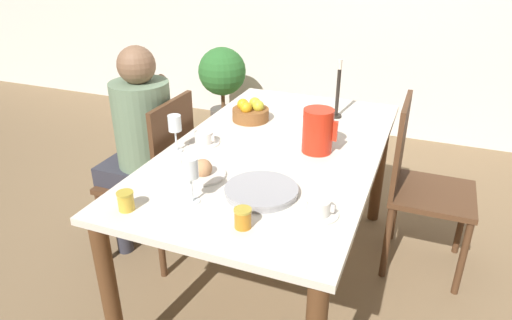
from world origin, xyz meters
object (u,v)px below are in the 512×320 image
at_px(teacup_near_person, 318,208).
at_px(serving_tray, 261,191).
at_px(chair_opposite, 420,183).
at_px(person_seated, 140,137).
at_px(wine_glass_juice, 190,171).
at_px(teacup_across, 204,139).
at_px(jam_jar_amber, 243,217).
at_px(jam_jar_red, 126,200).
at_px(candlestick_tall, 338,96).
at_px(potted_plant, 222,79).
at_px(chair_person_side, 157,176).
at_px(wine_glass_water, 175,125).
at_px(fruit_bowl, 251,112).
at_px(red_pitcher, 318,131).
at_px(bread_plate, 203,171).

height_order(teacup_near_person, serving_tray, teacup_near_person).
relative_size(chair_opposite, teacup_near_person, 6.28).
height_order(chair_opposite, person_seated, person_seated).
relative_size(wine_glass_juice, teacup_near_person, 1.22).
relative_size(teacup_across, jam_jar_amber, 2.06).
height_order(jam_jar_red, candlestick_tall, candlestick_tall).
relative_size(wine_glass_juice, potted_plant, 0.23).
height_order(chair_person_side, teacup_near_person, chair_person_side).
bearing_deg(wine_glass_water, serving_tray, -24.14).
xyz_separation_m(wine_glass_juice, fruit_bowl, (-0.12, 0.88, -0.09)).
bearing_deg(jam_jar_red, red_pitcher, 55.61).
bearing_deg(teacup_across, potted_plant, 113.26).
bearing_deg(serving_tray, wine_glass_water, 155.86).
bearing_deg(teacup_near_person, red_pitcher, 105.48).
bearing_deg(serving_tray, red_pitcher, 78.34).
bearing_deg(chair_person_side, teacup_across, -98.17).
distance_m(jam_jar_red, potted_plant, 2.66).
distance_m(wine_glass_water, teacup_across, 0.18).
height_order(wine_glass_water, teacup_across, wine_glass_water).
relative_size(jam_jar_red, potted_plant, 0.09).
bearing_deg(person_seated, teacup_near_person, -113.04).
distance_m(serving_tray, fruit_bowl, 0.80).
distance_m(red_pitcher, teacup_across, 0.55).
distance_m(person_seated, jam_jar_red, 0.82).
relative_size(teacup_across, serving_tray, 0.52).
height_order(chair_person_side, wine_glass_juice, wine_glass_juice).
distance_m(teacup_across, jam_jar_red, 0.64).
xyz_separation_m(wine_glass_juice, teacup_near_person, (0.46, 0.09, -0.11)).
bearing_deg(teacup_near_person, bread_plate, 168.28).
height_order(teacup_across, fruit_bowl, fruit_bowl).
height_order(jam_jar_amber, potted_plant, jam_jar_amber).
relative_size(person_seated, serving_tray, 4.17).
bearing_deg(bread_plate, fruit_bowl, 95.37).
xyz_separation_m(bread_plate, fruit_bowl, (-0.06, 0.68, 0.03)).
relative_size(chair_opposite, wine_glass_water, 5.36).
height_order(red_pitcher, fruit_bowl, red_pitcher).
relative_size(jam_jar_red, candlestick_tall, 0.23).
distance_m(person_seated, wine_glass_juice, 0.86).
relative_size(bread_plate, jam_jar_red, 2.60).
distance_m(jam_jar_amber, fruit_bowl, 1.02).
bearing_deg(teacup_near_person, fruit_bowl, 126.68).
distance_m(red_pitcher, candlestick_tall, 0.48).
xyz_separation_m(wine_glass_water, fruit_bowl, (0.17, 0.50, -0.08)).
bearing_deg(candlestick_tall, person_seated, -149.82).
xyz_separation_m(person_seated, wine_glass_juice, (0.63, -0.55, 0.19)).
relative_size(chair_opposite, potted_plant, 1.19).
bearing_deg(potted_plant, person_seated, -77.89).
bearing_deg(fruit_bowl, red_pitcher, -30.66).
bearing_deg(candlestick_tall, chair_opposite, -12.19).
distance_m(teacup_near_person, potted_plant, 2.73).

